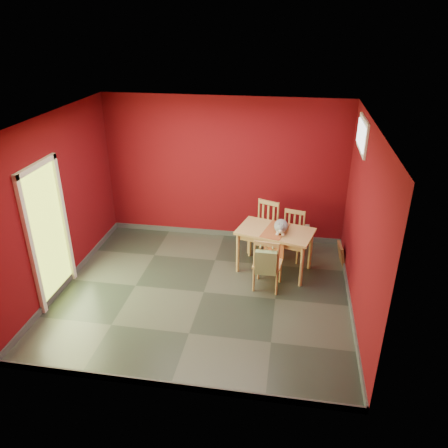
% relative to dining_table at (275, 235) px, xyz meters
% --- Properties ---
extents(ground, '(4.50, 4.50, 0.00)m').
position_rel_dining_table_xyz_m(ground, '(-1.04, -0.85, -0.66)').
color(ground, '#2D342D').
rests_on(ground, ground).
extents(room_shell, '(4.50, 4.50, 4.50)m').
position_rel_dining_table_xyz_m(room_shell, '(-1.04, -0.85, -0.61)').
color(room_shell, '#5D090F').
rests_on(room_shell, ground).
extents(doorway, '(0.06, 1.01, 2.13)m').
position_rel_dining_table_xyz_m(doorway, '(-3.27, -1.25, 0.46)').
color(doorway, '#B7D838').
rests_on(doorway, ground).
extents(window, '(0.05, 0.90, 0.50)m').
position_rel_dining_table_xyz_m(window, '(1.18, 0.15, 1.69)').
color(window, white).
rests_on(window, room_shell).
extents(outlet_plate, '(0.08, 0.02, 0.12)m').
position_rel_dining_table_xyz_m(outlet_plate, '(0.56, 1.14, -0.36)').
color(outlet_plate, silver).
rests_on(outlet_plate, room_shell).
extents(dining_table, '(1.35, 0.99, 0.76)m').
position_rel_dining_table_xyz_m(dining_table, '(0.00, 0.00, 0.00)').
color(dining_table, tan).
rests_on(dining_table, ground).
extents(table_runner, '(0.49, 0.76, 0.35)m').
position_rel_dining_table_xyz_m(table_runner, '(0.00, -0.11, 0.04)').
color(table_runner, '#9A4B27').
rests_on(table_runner, dining_table).
extents(chair_far_left, '(0.58, 0.58, 0.95)m').
position_rel_dining_table_xyz_m(chair_far_left, '(-0.23, 0.65, -0.18)').
color(chair_far_left, tan).
rests_on(chair_far_left, ground).
extents(chair_far_right, '(0.49, 0.49, 0.86)m').
position_rel_dining_table_xyz_m(chair_far_right, '(0.27, 0.52, -0.22)').
color(chair_far_right, tan).
rests_on(chair_far_right, ground).
extents(chair_near, '(0.47, 0.47, 0.91)m').
position_rel_dining_table_xyz_m(chair_near, '(-0.08, -0.57, -0.20)').
color(chair_near, tan).
rests_on(chair_near, ground).
extents(tote_bag, '(0.32, 0.19, 0.45)m').
position_rel_dining_table_xyz_m(tote_bag, '(-0.09, -0.79, -0.07)').
color(tote_bag, '#79915C').
rests_on(tote_bag, chair_near).
extents(cat, '(0.47, 0.53, 0.24)m').
position_rel_dining_table_xyz_m(cat, '(0.09, 0.01, 0.21)').
color(cat, slate).
rests_on(cat, table_runner).
extents(picture_frame, '(0.16, 0.37, 0.36)m').
position_rel_dining_table_xyz_m(picture_frame, '(1.15, 0.42, -0.48)').
color(picture_frame, brown).
rests_on(picture_frame, ground).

